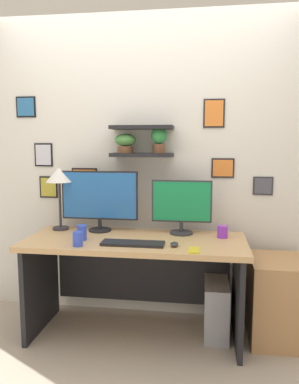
{
  "coord_description": "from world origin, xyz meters",
  "views": [
    {
      "loc": [
        0.5,
        -2.67,
        1.46
      ],
      "look_at": [
        0.1,
        0.05,
        1.1
      ],
      "focal_mm": 35.17,
      "sensor_mm": 36.0,
      "label": 1
    }
  ],
  "objects_px": {
    "monitor_left": "(100,198)",
    "keyboard": "(133,243)",
    "monitor_right": "(182,205)",
    "water_cup": "(82,233)",
    "desk": "(137,264)",
    "desk_lamp": "(59,179)",
    "pen_cup": "(78,239)",
    "computer_tower_right": "(216,308)",
    "drawer_cabinet": "(279,299)",
    "computer_mouse": "(174,244)",
    "cell_phone": "(194,250)",
    "coffee_mug": "(223,232)"
  },
  "relations": [
    {
      "from": "monitor_left",
      "to": "keyboard",
      "type": "xyz_separation_m",
      "value": [
        0.34,
        -0.38,
        -0.26
      ]
    },
    {
      "from": "monitor_right",
      "to": "water_cup",
      "type": "bearing_deg",
      "value": -157.04
    },
    {
      "from": "desk",
      "to": "desk_lamp",
      "type": "height_order",
      "value": "desk_lamp"
    },
    {
      "from": "monitor_right",
      "to": "pen_cup",
      "type": "height_order",
      "value": "monitor_right"
    },
    {
      "from": "computer_tower_right",
      "to": "keyboard",
      "type": "bearing_deg",
      "value": -156.81
    },
    {
      "from": "drawer_cabinet",
      "to": "monitor_left",
      "type": "bearing_deg",
      "value": 175.11
    },
    {
      "from": "monitor_left",
      "to": "computer_mouse",
      "type": "height_order",
      "value": "monitor_left"
    },
    {
      "from": "water_cup",
      "to": "cell_phone",
      "type": "bearing_deg",
      "value": -11.5
    },
    {
      "from": "cell_phone",
      "to": "desk",
      "type": "bearing_deg",
      "value": 144.32
    },
    {
      "from": "drawer_cabinet",
      "to": "computer_tower_right",
      "type": "relative_size",
      "value": 1.48
    },
    {
      "from": "pen_cup",
      "to": "computer_tower_right",
      "type": "bearing_deg",
      "value": 19.56
    },
    {
      "from": "computer_mouse",
      "to": "cell_phone",
      "type": "bearing_deg",
      "value": -34.0
    },
    {
      "from": "keyboard",
      "to": "water_cup",
      "type": "bearing_deg",
      "value": 169.0
    },
    {
      "from": "keyboard",
      "to": "desk_lamp",
      "type": "distance_m",
      "value": 0.87
    },
    {
      "from": "desk",
      "to": "keyboard",
      "type": "xyz_separation_m",
      "value": [
        0.01,
        -0.21,
        0.22
      ]
    },
    {
      "from": "monitor_left",
      "to": "desk_lamp",
      "type": "distance_m",
      "value": 0.37
    },
    {
      "from": "desk_lamp",
      "to": "drawer_cabinet",
      "type": "relative_size",
      "value": 0.83
    },
    {
      "from": "pen_cup",
      "to": "drawer_cabinet",
      "type": "relative_size",
      "value": 0.16
    },
    {
      "from": "computer_mouse",
      "to": "monitor_right",
      "type": "bearing_deg",
      "value": 86.15
    },
    {
      "from": "desk_lamp",
      "to": "drawer_cabinet",
      "type": "height_order",
      "value": "desk_lamp"
    },
    {
      "from": "monitor_right",
      "to": "cell_phone",
      "type": "distance_m",
      "value": 0.53
    },
    {
      "from": "monitor_left",
      "to": "drawer_cabinet",
      "type": "bearing_deg",
      "value": -4.89
    },
    {
      "from": "coffee_mug",
      "to": "computer_tower_right",
      "type": "distance_m",
      "value": 0.59
    },
    {
      "from": "monitor_right",
      "to": "cell_phone",
      "type": "relative_size",
      "value": 3.33
    },
    {
      "from": "cell_phone",
      "to": "pen_cup",
      "type": "height_order",
      "value": "pen_cup"
    },
    {
      "from": "water_cup",
      "to": "coffee_mug",
      "type": "bearing_deg",
      "value": 11.88
    },
    {
      "from": "keyboard",
      "to": "computer_tower_right",
      "type": "bearing_deg",
      "value": 23.19
    },
    {
      "from": "drawer_cabinet",
      "to": "water_cup",
      "type": "bearing_deg",
      "value": -172.85
    },
    {
      "from": "monitor_right",
      "to": "computer_tower_right",
      "type": "relative_size",
      "value": 1.13
    },
    {
      "from": "computer_mouse",
      "to": "keyboard",
      "type": "bearing_deg",
      "value": -179.72
    },
    {
      "from": "keyboard",
      "to": "desk_lamp",
      "type": "height_order",
      "value": "desk_lamp"
    },
    {
      "from": "desk_lamp",
      "to": "water_cup",
      "type": "bearing_deg",
      "value": -46.79
    },
    {
      "from": "pen_cup",
      "to": "drawer_cabinet",
      "type": "height_order",
      "value": "pen_cup"
    },
    {
      "from": "computer_mouse",
      "to": "desk_lamp",
      "type": "relative_size",
      "value": 0.18
    },
    {
      "from": "desk_lamp",
      "to": "water_cup",
      "type": "xyz_separation_m",
      "value": [
        0.28,
        -0.3,
        -0.36
      ]
    },
    {
      "from": "desk",
      "to": "computer_mouse",
      "type": "relative_size",
      "value": 18.1
    },
    {
      "from": "coffee_mug",
      "to": "drawer_cabinet",
      "type": "xyz_separation_m",
      "value": [
        0.42,
        -0.03,
        -0.49
      ]
    },
    {
      "from": "cell_phone",
      "to": "coffee_mug",
      "type": "bearing_deg",
      "value": 61.16
    },
    {
      "from": "desk_lamp",
      "to": "cell_phone",
      "type": "relative_size",
      "value": 3.63
    },
    {
      "from": "monitor_right",
      "to": "cell_phone",
      "type": "xyz_separation_m",
      "value": [
        0.11,
        -0.47,
        -0.22
      ]
    },
    {
      "from": "coffee_mug",
      "to": "computer_tower_right",
      "type": "height_order",
      "value": "coffee_mug"
    },
    {
      "from": "water_cup",
      "to": "computer_tower_right",
      "type": "bearing_deg",
      "value": 10.24
    },
    {
      "from": "keyboard",
      "to": "drawer_cabinet",
      "type": "xyz_separation_m",
      "value": [
        1.05,
        0.26,
        -0.46
      ]
    },
    {
      "from": "monitor_right",
      "to": "water_cup",
      "type": "distance_m",
      "value": 0.79
    },
    {
      "from": "monitor_left",
      "to": "cell_phone",
      "type": "height_order",
      "value": "monitor_left"
    },
    {
      "from": "coffee_mug",
      "to": "drawer_cabinet",
      "type": "bearing_deg",
      "value": -4.52
    },
    {
      "from": "keyboard",
      "to": "water_cup",
      "type": "distance_m",
      "value": 0.4
    },
    {
      "from": "drawer_cabinet",
      "to": "desk",
      "type": "bearing_deg",
      "value": -177.67
    },
    {
      "from": "desk",
      "to": "computer_tower_right",
      "type": "height_order",
      "value": "desk"
    },
    {
      "from": "monitor_left",
      "to": "computer_tower_right",
      "type": "relative_size",
      "value": 1.5
    }
  ]
}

